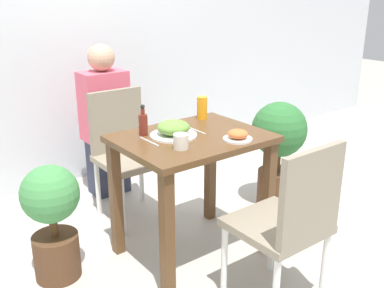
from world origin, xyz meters
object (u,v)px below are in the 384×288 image
Objects in this scene: potted_plant_left at (52,216)px; potted_plant_right at (278,144)px; side_plate at (238,136)px; food_plate at (173,129)px; sauce_bottle at (143,123)px; juice_glass at (202,108)px; chair_far at (125,147)px; person_figure at (105,122)px; drink_cup at (181,141)px; chair_near at (290,219)px.

potted_plant_right is at bearing -4.51° from potted_plant_left.
potted_plant_right is at bearing 25.31° from side_plate.
food_plate is 1.49× the size of sauce_bottle.
sauce_bottle reaches higher than juice_glass.
food_plate is (-0.03, -0.64, 0.30)m from chair_far.
person_figure is at bearing 85.23° from food_plate.
person_figure is (0.75, 0.83, 0.20)m from potted_plant_left.
sauce_bottle is (-0.15, -0.51, 0.32)m from chair_far.
side_plate is 0.24× the size of potted_plant_left.
juice_glass reaches higher than drink_cup.
sauce_bottle reaches higher than chair_far.
chair_far is 0.97m from side_plate.
juice_glass is 0.72m from potted_plant_right.
chair_near is 6.17× the size of juice_glass.
drink_cup reaches higher than side_plate.
chair_far reaches higher than drink_cup.
chair_near is 3.33× the size of food_plate.
potted_plant_right is at bearing 14.20° from drink_cup.
chair_near is 0.76× the size of person_figure.
juice_glass reaches higher than side_plate.
chair_near is at bearing -100.20° from side_plate.
side_plate is at bearing -13.17° from drink_cup.
sauce_bottle is (-0.12, 0.12, 0.03)m from food_plate.
chair_far is 0.63m from sauce_bottle.
side_plate reaches higher than potted_plant_left.
chair_near is 1.15m from potted_plant_right.
sauce_bottle is 0.23× the size of potted_plant_right.
drink_cup is 0.10× the size of potted_plant_right.
drink_cup is 0.58m from juice_glass.
side_plate is 0.47m from juice_glass.
potted_plant_left is (-0.67, 0.20, -0.42)m from food_plate.
sauce_bottle is (-0.37, 0.39, 0.04)m from side_plate.
chair_near reaches higher than side_plate.
sauce_bottle is at bearing -8.58° from potted_plant_left.
food_plate is 1.85× the size of juice_glass.
sauce_bottle is at bearing 177.52° from potted_plant_right.
chair_near is 0.81m from food_plate.
potted_plant_left is (-0.54, 0.08, -0.45)m from sauce_bottle.
potted_plant_right is 0.68× the size of person_figure.
chair_far is 0.76× the size of person_figure.
chair_near is 1.26m from potted_plant_left.
person_figure reaches higher than chair_near.
potted_plant_left is (-0.82, 0.95, -0.12)m from chair_near.
drink_cup is 1.26m from person_figure.
side_plate is 0.91× the size of sauce_bottle.
person_figure reaches higher than chair_far.
food_plate reaches higher than potted_plant_left.
person_figure is at bearing 82.00° from chair_far.
sauce_bottle is at bearing -102.91° from person_figure.
chair_far is at bearing -98.00° from person_figure.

